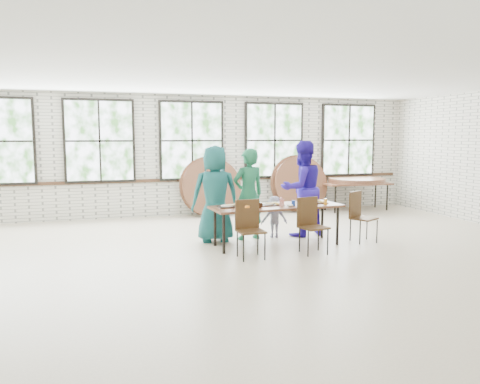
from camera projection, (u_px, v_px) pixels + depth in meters
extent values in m
plane|color=beige|center=(247.00, 258.00, 7.65)|extent=(12.00, 12.00, 0.00)
plane|color=white|center=(248.00, 71.00, 7.29)|extent=(12.00, 12.00, 0.00)
plane|color=silver|center=(191.00, 156.00, 11.73)|extent=(12.00, 0.00, 12.00)
plane|color=silver|center=(453.00, 208.00, 3.20)|extent=(12.00, 0.00, 12.00)
cube|color=#422819|center=(192.00, 180.00, 11.78)|extent=(11.80, 0.05, 0.08)
cube|color=black|center=(100.00, 141.00, 10.98)|extent=(1.62, 0.05, 1.97)
cube|color=white|center=(100.00, 141.00, 10.95)|extent=(1.50, 0.01, 1.85)
cube|color=black|center=(192.00, 141.00, 11.63)|extent=(1.62, 0.05, 1.97)
cube|color=white|center=(192.00, 141.00, 11.60)|extent=(1.50, 0.01, 1.85)
cube|color=black|center=(274.00, 140.00, 12.28)|extent=(1.62, 0.05, 1.97)
cube|color=white|center=(275.00, 140.00, 12.25)|extent=(1.50, 0.01, 1.85)
cube|color=black|center=(348.00, 140.00, 12.93)|extent=(1.62, 0.05, 1.97)
cube|color=white|center=(349.00, 140.00, 12.90)|extent=(1.50, 0.01, 1.85)
cube|color=brown|center=(277.00, 206.00, 8.48)|extent=(2.45, 0.95, 0.04)
cylinder|color=black|center=(224.00, 233.00, 7.92)|extent=(0.05, 0.05, 0.70)
cylinder|color=black|center=(215.00, 227.00, 8.49)|extent=(0.05, 0.05, 0.70)
cylinder|color=black|center=(337.00, 226.00, 8.56)|extent=(0.05, 0.05, 0.70)
cylinder|color=black|center=(322.00, 221.00, 9.13)|extent=(0.05, 0.05, 0.70)
cube|color=#462D17|center=(251.00, 231.00, 7.60)|extent=(0.43, 0.41, 0.03)
cube|color=#462D17|center=(247.00, 214.00, 7.75)|extent=(0.42, 0.04, 0.50)
cylinder|color=black|center=(244.00, 248.00, 7.41)|extent=(0.02, 0.02, 0.44)
cylinder|color=black|center=(237.00, 244.00, 7.73)|extent=(0.02, 0.02, 0.44)
cylinder|color=black|center=(265.00, 247.00, 7.52)|extent=(0.02, 0.02, 0.44)
cylinder|color=black|center=(258.00, 242.00, 7.84)|extent=(0.02, 0.02, 0.44)
cube|color=#462D17|center=(314.00, 228.00, 7.92)|extent=(0.49, 0.47, 0.03)
cube|color=#462D17|center=(307.00, 211.00, 8.05)|extent=(0.42, 0.11, 0.50)
cylinder|color=black|center=(308.00, 244.00, 7.73)|extent=(0.02, 0.02, 0.44)
cylinder|color=black|center=(300.00, 239.00, 8.05)|extent=(0.02, 0.02, 0.44)
cylinder|color=black|center=(328.00, 242.00, 7.84)|extent=(0.02, 0.02, 0.44)
cylinder|color=black|center=(318.00, 238.00, 8.16)|extent=(0.02, 0.02, 0.44)
cube|color=#462D17|center=(364.00, 218.00, 8.79)|extent=(0.56, 0.56, 0.03)
cube|color=#462D17|center=(355.00, 204.00, 8.89)|extent=(0.38, 0.23, 0.50)
cylinder|color=black|center=(360.00, 233.00, 8.60)|extent=(0.02, 0.02, 0.44)
cylinder|color=black|center=(350.00, 229.00, 8.92)|extent=(0.02, 0.02, 0.44)
cylinder|color=black|center=(377.00, 232.00, 8.71)|extent=(0.02, 0.02, 0.44)
cylinder|color=black|center=(367.00, 228.00, 9.03)|extent=(0.02, 0.02, 0.44)
imported|color=#1B5C69|center=(215.00, 194.00, 8.78)|extent=(0.94, 0.66, 1.82)
imported|color=#1B6643|center=(248.00, 194.00, 8.98)|extent=(0.70, 0.52, 1.76)
imported|color=#181440|center=(274.00, 217.00, 9.19)|extent=(0.57, 0.38, 0.82)
imported|color=#2917A3|center=(302.00, 189.00, 9.30)|extent=(1.03, 0.87, 1.90)
cube|color=brown|center=(357.00, 184.00, 12.54)|extent=(1.84, 0.85, 0.04)
cylinder|color=black|center=(335.00, 200.00, 12.09)|extent=(0.04, 0.04, 0.70)
cylinder|color=black|center=(325.00, 197.00, 12.61)|extent=(0.04, 0.04, 0.70)
cylinder|color=black|center=(387.00, 197.00, 12.55)|extent=(0.04, 0.04, 0.70)
cylinder|color=black|center=(375.00, 195.00, 13.07)|extent=(0.04, 0.04, 0.70)
cube|color=black|center=(230.00, 206.00, 8.30)|extent=(0.44, 0.33, 0.02)
cube|color=black|center=(270.00, 204.00, 8.53)|extent=(0.44, 0.33, 0.02)
cube|color=black|center=(314.00, 202.00, 8.80)|extent=(0.44, 0.33, 0.02)
cylinder|color=black|center=(259.00, 205.00, 8.18)|extent=(0.09, 0.09, 0.09)
cube|color=red|center=(282.00, 203.00, 8.38)|extent=(0.06, 0.06, 0.11)
cylinder|color=#173BB1|center=(293.00, 203.00, 8.43)|extent=(0.07, 0.07, 0.10)
cylinder|color=orange|center=(325.00, 202.00, 8.57)|extent=(0.07, 0.07, 0.11)
cylinder|color=white|center=(306.00, 203.00, 8.42)|extent=(0.17, 0.17, 0.10)
ellipsoid|color=white|center=(290.00, 205.00, 8.31)|extent=(0.11, 0.11, 0.05)
ellipsoid|color=white|center=(306.00, 203.00, 8.61)|extent=(0.11, 0.11, 0.05)
cylinder|color=brown|center=(357.00, 182.00, 12.53)|extent=(1.50, 1.50, 0.04)
cylinder|color=brown|center=(357.00, 180.00, 12.53)|extent=(1.50, 1.50, 0.04)
cylinder|color=brown|center=(357.00, 179.00, 12.52)|extent=(1.50, 1.50, 0.04)
cylinder|color=brown|center=(209.00, 187.00, 11.68)|extent=(1.50, 0.30, 1.49)
cylinder|color=brown|center=(212.00, 187.00, 11.60)|extent=(1.50, 0.42, 1.46)
cylinder|color=brown|center=(297.00, 184.00, 12.39)|extent=(1.50, 0.24, 1.49)
cylinder|color=brown|center=(301.00, 184.00, 12.32)|extent=(1.50, 0.38, 1.47)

